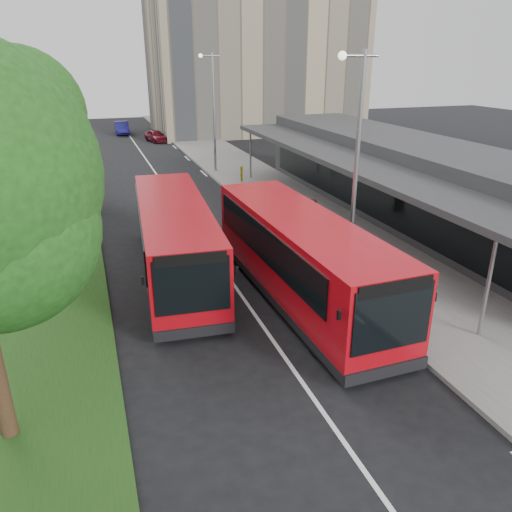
{
  "coord_description": "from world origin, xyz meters",
  "views": [
    {
      "loc": [
        -4.65,
        -13.18,
        7.95
      ],
      "look_at": [
        0.51,
        1.99,
        1.5
      ],
      "focal_mm": 35.0,
      "sensor_mm": 36.0,
      "label": 1
    }
  ],
  "objects": [
    {
      "name": "tree_far",
      "position": [
        -7.01,
        21.05,
        4.74
      ],
      "size": [
        4.58,
        4.58,
        7.34
      ],
      "color": "#332314",
      "rests_on": "ground"
    },
    {
      "name": "tree_mid",
      "position": [
        -7.01,
        9.05,
        5.44
      ],
      "size": [
        5.25,
        5.25,
        8.43
      ],
      "color": "#332314",
      "rests_on": "ground"
    },
    {
      "name": "station_building",
      "position": [
        10.86,
        8.0,
        2.04
      ],
      "size": [
        7.7,
        26.0,
        4.0
      ],
      "color": "#2C2D2F",
      "rests_on": "ground"
    },
    {
      "name": "ground",
      "position": [
        0.0,
        0.0,
        0.0
      ],
      "size": [
        120.0,
        120.0,
        0.0
      ],
      "primitive_type": "plane",
      "color": "black",
      "rests_on": "ground"
    },
    {
      "name": "bus_second",
      "position": [
        -1.85,
        4.57,
        1.49
      ],
      "size": [
        3.37,
        10.39,
        2.9
      ],
      "rotation": [
        0.0,
        0.0,
        -0.08
      ],
      "color": "#A90915",
      "rests_on": "ground"
    },
    {
      "name": "pavement",
      "position": [
        6.0,
        20.0,
        0.07
      ],
      "size": [
        5.0,
        80.0,
        0.15
      ],
      "primitive_type": "cube",
      "color": "slate",
      "rests_on": "ground"
    },
    {
      "name": "bus_main",
      "position": [
        1.87,
        1.2,
        1.53
      ],
      "size": [
        3.0,
        10.62,
        2.98
      ],
      "rotation": [
        0.0,
        0.0,
        0.03
      ],
      "color": "#A90915",
      "rests_on": "ground"
    },
    {
      "name": "lamp_post_near",
      "position": [
        4.12,
        2.0,
        4.72
      ],
      "size": [
        1.44,
        0.28,
        8.0
      ],
      "color": "gray",
      "rests_on": "pavement"
    },
    {
      "name": "kerb_dashes",
      "position": [
        3.3,
        19.0,
        0.01
      ],
      "size": [
        0.12,
        56.0,
        0.01
      ],
      "color": "silver",
      "rests_on": "ground"
    },
    {
      "name": "car_far",
      "position": [
        -0.61,
        44.08,
        0.66
      ],
      "size": [
        1.46,
        4.03,
        1.32
      ],
      "primitive_type": "imported",
      "rotation": [
        0.0,
        0.0,
        -0.01
      ],
      "color": "navy",
      "rests_on": "ground"
    },
    {
      "name": "office_block",
      "position": [
        14.0,
        42.0,
        9.0
      ],
      "size": [
        22.0,
        12.0,
        18.0
      ],
      "primitive_type": "cube",
      "color": "#9D8C6F",
      "rests_on": "ground"
    },
    {
      "name": "grass_verge",
      "position": [
        -7.0,
        20.0,
        0.05
      ],
      "size": [
        5.0,
        80.0,
        0.1
      ],
      "primitive_type": "cube",
      "color": "#1D3F14",
      "rests_on": "ground"
    },
    {
      "name": "lamp_post_far",
      "position": [
        4.12,
        22.0,
        4.72
      ],
      "size": [
        1.44,
        0.28,
        8.0
      ],
      "color": "gray",
      "rests_on": "pavement"
    },
    {
      "name": "car_near",
      "position": [
        2.14,
        37.58,
        0.58
      ],
      "size": [
        2.14,
        3.62,
        1.16
      ],
      "primitive_type": "imported",
      "rotation": [
        0.0,
        0.0,
        0.24
      ],
      "color": "#5E0D1B",
      "rests_on": "ground"
    },
    {
      "name": "bollard",
      "position": [
        5.01,
        18.24,
        0.65
      ],
      "size": [
        0.19,
        0.19,
        0.99
      ],
      "primitive_type": "cylinder",
      "rotation": [
        0.0,
        0.0,
        0.25
      ],
      "color": "yellow",
      "rests_on": "pavement"
    },
    {
      "name": "litter_bin",
      "position": [
        5.83,
        8.97,
        0.67
      ],
      "size": [
        0.65,
        0.65,
        1.03
      ],
      "primitive_type": "cylinder",
      "rotation": [
        0.0,
        0.0,
        0.14
      ],
      "color": "#382016",
      "rests_on": "pavement"
    },
    {
      "name": "lane_centre_line",
      "position": [
        0.0,
        15.0,
        0.01
      ],
      "size": [
        0.12,
        70.0,
        0.01
      ],
      "primitive_type": "cube",
      "color": "silver",
      "rests_on": "ground"
    }
  ]
}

